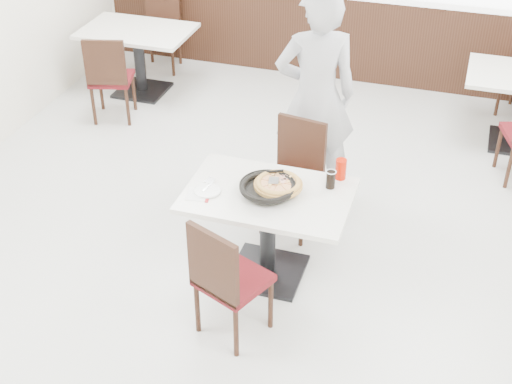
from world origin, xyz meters
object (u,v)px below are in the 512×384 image
(chair_far, at_px, (291,180))
(cola_glass, at_px, (331,180))
(pizza, at_px, (278,185))
(side_plate, at_px, (207,191))
(bg_table_left, at_px, (140,61))
(main_table, at_px, (268,234))
(diner_person, at_px, (316,97))
(bg_chair_left_near, at_px, (111,76))
(pizza_pan, at_px, (268,190))
(red_cup, at_px, (341,169))
(chair_near, at_px, (233,277))
(bg_chair_left_far, at_px, (160,32))

(chair_far, bearing_deg, cola_glass, 143.16)
(chair_far, relative_size, pizza, 2.69)
(side_plate, distance_m, bg_table_left, 3.37)
(bg_table_left, bearing_deg, main_table, -48.90)
(diner_person, relative_size, bg_table_left, 1.59)
(cola_glass, height_order, bg_chair_left_near, bg_chair_left_near)
(pizza_pan, distance_m, red_cup, 0.59)
(main_table, height_order, side_plate, side_plate)
(side_plate, relative_size, bg_table_left, 0.16)
(red_cup, bearing_deg, chair_near, -116.51)
(bg_chair_left_far, bearing_deg, bg_chair_left_near, 81.80)
(side_plate, height_order, cola_glass, cola_glass)
(diner_person, bearing_deg, pizza, 68.33)
(bg_chair_left_near, height_order, bg_chair_left_far, same)
(chair_far, distance_m, bg_table_left, 3.08)
(side_plate, distance_m, bg_chair_left_far, 3.93)
(main_table, xyz_separation_m, pizza_pan, (0.00, -0.02, 0.42))
(pizza, distance_m, cola_glass, 0.39)
(red_cup, bearing_deg, side_plate, -151.88)
(main_table, bearing_deg, pizza_pan, -89.52)
(chair_near, distance_m, pizza, 0.77)
(red_cup, height_order, bg_table_left, red_cup)
(side_plate, bearing_deg, bg_chair_left_near, 131.88)
(red_cup, xyz_separation_m, bg_chair_left_far, (-2.80, 2.95, -0.35))
(chair_far, xyz_separation_m, side_plate, (-0.43, -0.74, 0.28))
(cola_glass, xyz_separation_m, red_cup, (0.04, 0.14, 0.02))
(chair_near, relative_size, bg_chair_left_far, 1.00)
(main_table, relative_size, chair_near, 1.26)
(pizza_pan, xyz_separation_m, diner_person, (0.05, 1.24, 0.16))
(pizza, height_order, red_cup, red_cup)
(chair_near, relative_size, cola_glass, 7.31)
(bg_chair_left_near, bearing_deg, red_cup, -45.89)
(pizza, height_order, bg_table_left, pizza)
(pizza_pan, distance_m, cola_glass, 0.47)
(bg_chair_left_far, bearing_deg, side_plate, 109.81)
(pizza_pan, bearing_deg, chair_far, 89.19)
(side_plate, bearing_deg, bg_chair_left_far, 119.24)
(chair_near, distance_m, diner_person, 1.93)
(bg_table_left, relative_size, bg_chair_left_far, 1.26)
(chair_far, bearing_deg, bg_chair_left_far, -39.49)
(bg_table_left, xyz_separation_m, bg_chair_left_near, (-0.00, -0.66, 0.10))
(pizza_pan, bearing_deg, pizza, 42.42)
(cola_glass, relative_size, bg_chair_left_near, 0.14)
(chair_near, xyz_separation_m, side_plate, (-0.38, 0.53, 0.28))
(bg_table_left, bearing_deg, pizza_pan, -49.11)
(chair_near, distance_m, red_cup, 1.18)
(bg_table_left, bearing_deg, side_plate, -55.71)
(cola_glass, bearing_deg, side_plate, -158.71)
(chair_far, relative_size, bg_table_left, 0.79)
(cola_glass, xyz_separation_m, diner_person, (-0.36, 1.01, 0.14))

